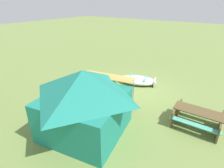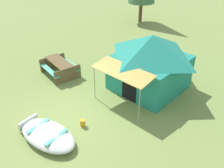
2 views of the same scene
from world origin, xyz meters
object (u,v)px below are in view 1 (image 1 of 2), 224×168
(beached_rowboat, at_px, (138,80))
(canvas_cabin_tent, at_px, (85,101))
(fuel_can, at_px, (125,88))
(picnic_table, at_px, (197,116))
(cooler_box, at_px, (110,115))

(beached_rowboat, distance_m, canvas_cabin_tent, 5.41)
(beached_rowboat, xyz_separation_m, fuel_can, (0.11, 1.36, -0.08))
(canvas_cabin_tent, xyz_separation_m, picnic_table, (-3.60, -2.85, -0.88))
(canvas_cabin_tent, distance_m, fuel_can, 4.14)
(beached_rowboat, height_order, cooler_box, beached_rowboat)
(beached_rowboat, relative_size, canvas_cabin_tent, 0.59)
(canvas_cabin_tent, relative_size, fuel_can, 15.23)
(fuel_can, bearing_deg, picnic_table, 165.62)
(beached_rowboat, bearing_deg, fuel_can, 85.35)
(cooler_box, bearing_deg, canvas_cabin_tent, 75.63)
(canvas_cabin_tent, xyz_separation_m, cooler_box, (-0.31, -1.19, -1.16))
(cooler_box, distance_m, fuel_can, 2.86)
(canvas_cabin_tent, relative_size, cooler_box, 9.87)
(canvas_cabin_tent, height_order, fuel_can, canvas_cabin_tent)
(picnic_table, xyz_separation_m, fuel_can, (4.16, -1.07, -0.34))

